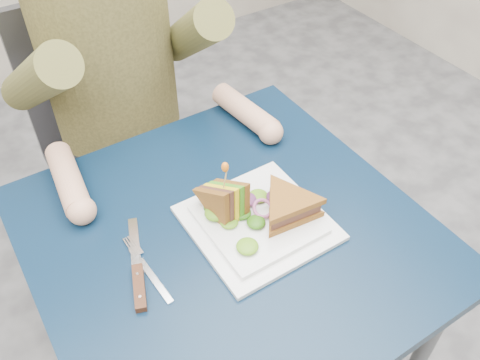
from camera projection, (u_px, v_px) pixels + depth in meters
table at (229, 255)px, 1.07m from camera, size 0.75×0.75×0.73m
chair at (114, 129)px, 1.55m from camera, size 0.42×0.40×0.93m
diner at (105, 31)px, 1.22m from camera, size 0.54×0.59×0.74m
plate at (258, 222)px, 1.02m from camera, size 0.26×0.26×0.02m
sandwich_flat at (288, 206)px, 1.00m from camera, size 0.16×0.16×0.05m
sandwich_upright at (226, 201)px, 1.00m from camera, size 0.08×0.13×0.13m
fork at (148, 270)px, 0.94m from camera, size 0.02×0.18×0.01m
knife at (138, 279)px, 0.92m from camera, size 0.09×0.21×0.02m
toothpick at (225, 178)px, 0.95m from camera, size 0.01×0.01×0.06m
toothpick_frill at (225, 167)px, 0.93m from camera, size 0.01×0.01×0.02m
lettuce_spill at (257, 210)px, 1.01m from camera, size 0.15×0.13×0.02m
onion_ring at (263, 208)px, 1.01m from camera, size 0.04×0.04×0.02m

